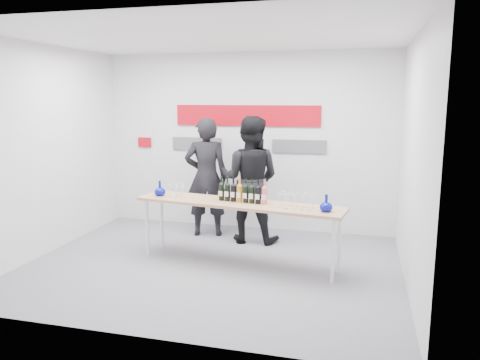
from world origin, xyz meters
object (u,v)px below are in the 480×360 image
object	(u,v)px
presenter_left	(206,177)
mic_stand	(241,217)
presenter_right	(250,179)
tasting_table	(238,207)

from	to	relation	value
presenter_left	mic_stand	world-z (taller)	presenter_left
presenter_left	mic_stand	distance (m)	0.91
mic_stand	presenter_right	bearing A→B (deg)	76.21
mic_stand	tasting_table	bearing A→B (deg)	-62.83
tasting_table	presenter_right	distance (m)	1.10
tasting_table	presenter_left	world-z (taller)	presenter_left
presenter_right	mic_stand	size ratio (longest dim) A/B	1.44
presenter_right	mic_stand	distance (m)	0.60
presenter_right	mic_stand	bearing A→B (deg)	62.85
tasting_table	presenter_left	size ratio (longest dim) A/B	1.51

